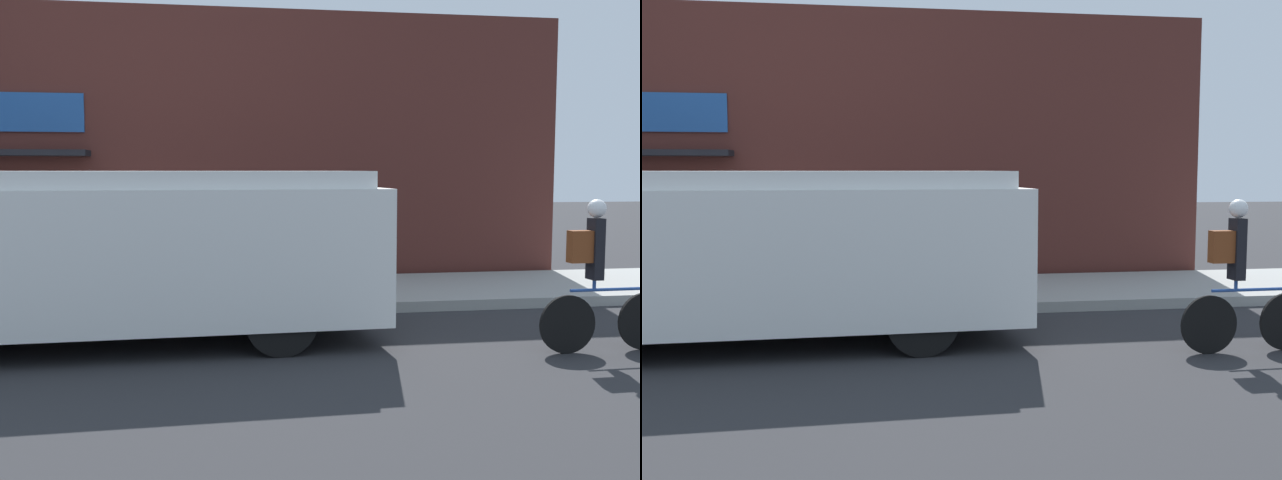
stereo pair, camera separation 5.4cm
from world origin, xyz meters
TOP-DOWN VIEW (x-y plane):
  - ground_plane at (0.00, 0.00)m, footprint 70.00×70.00m
  - sidewalk at (0.00, 1.45)m, footprint 28.00×2.90m
  - storefront at (-0.06, 3.10)m, footprint 16.68×0.87m
  - school_bus at (0.76, -1.26)m, footprint 6.85×2.82m
  - cyclist at (6.05, -2.64)m, footprint 1.63×0.21m

SIDE VIEW (x-z plane):
  - ground_plane at x=0.00m, z-range 0.00..0.00m
  - sidewalk at x=0.00m, z-range 0.00..0.16m
  - cyclist at x=6.05m, z-range -0.04..1.71m
  - school_bus at x=0.76m, z-range 0.05..2.10m
  - storefront at x=-0.06m, z-range 0.00..4.90m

